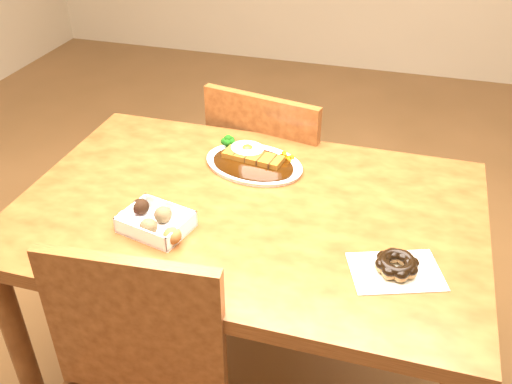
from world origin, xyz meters
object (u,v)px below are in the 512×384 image
(pon_de_ring, at_px, (397,265))
(chair_far, at_px, (276,183))
(donut_box, at_px, (154,221))
(katsu_curry_plate, at_px, (253,161))
(table, at_px, (249,236))

(pon_de_ring, bearing_deg, chair_far, 123.20)
(chair_far, height_order, donut_box, chair_far)
(pon_de_ring, bearing_deg, katsu_curry_plate, 141.03)
(donut_box, height_order, pon_de_ring, donut_box)
(donut_box, xyz_separation_m, pon_de_ring, (0.58, 0.01, -0.00))
(chair_far, relative_size, donut_box, 4.61)
(table, relative_size, pon_de_ring, 5.10)
(chair_far, height_order, pon_de_ring, chair_far)
(table, bearing_deg, pon_de_ring, -21.48)
(table, xyz_separation_m, donut_box, (-0.19, -0.16, 0.12))
(katsu_curry_plate, bearing_deg, pon_de_ring, -38.97)
(katsu_curry_plate, xyz_separation_m, donut_box, (-0.14, -0.36, 0.01))
(donut_box, bearing_deg, katsu_curry_plate, 68.19)
(chair_far, distance_m, donut_box, 0.77)
(chair_far, bearing_deg, donut_box, 90.57)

